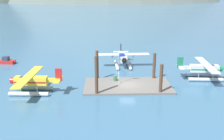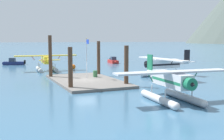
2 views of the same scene
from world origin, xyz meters
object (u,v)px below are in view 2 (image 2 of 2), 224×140
fuel_drum (95,74)px  seaplane_yellow_port_aft (46,62)px  flagpole (87,53)px  mooring_buoy (73,67)px  seaplane_white_bow_centre (164,66)px  boat_red_open_west (113,61)px  boat_navy_open_sw (13,63)px  seaplane_silver_stbd_fwd (172,84)px

fuel_drum → seaplane_yellow_port_aft: (-12.68, -4.17, 0.84)m
flagpole → mooring_buoy: (-14.45, 2.21, -3.16)m
seaplane_white_bow_centre → boat_red_open_west: bearing=172.8°
flagpole → mooring_buoy: bearing=171.3°
seaplane_white_bow_centre → boat_navy_open_sw: size_ratio=2.21×
flagpole → seaplane_yellow_port_aft: flagpole is taller
fuel_drum → seaplane_white_bow_centre: bearing=78.3°
mooring_buoy → seaplane_white_bow_centre: 18.07m
flagpole → seaplane_white_bow_centre: bearing=83.2°
flagpole → fuel_drum: (-0.67, 1.37, -2.85)m
boat_red_open_west → seaplane_yellow_port_aft: bearing=-59.4°
boat_navy_open_sw → flagpole: bearing=14.5°
flagpole → boat_navy_open_sw: bearing=-165.5°
flagpole → seaplane_white_bow_centre: (1.32, 10.97, -2.02)m
seaplane_silver_stbd_fwd → mooring_buoy: bearing=-179.2°
flagpole → fuel_drum: bearing=116.0°
mooring_buoy → boat_red_open_west: size_ratio=0.18×
boat_red_open_west → fuel_drum: bearing=-29.3°
mooring_buoy → seaplane_silver_stbd_fwd: 29.23m
fuel_drum → mooring_buoy: (-13.78, 0.84, -0.31)m
mooring_buoy → boat_navy_open_sw: size_ratio=0.18×
fuel_drum → seaplane_yellow_port_aft: bearing=-161.8°
seaplane_silver_stbd_fwd → boat_red_open_west: (-38.08, 11.46, -1.09)m
seaplane_white_bow_centre → seaplane_yellow_port_aft: bearing=-136.8°
seaplane_silver_stbd_fwd → boat_red_open_west: 39.78m
seaplane_silver_stbd_fwd → boat_red_open_west: seaplane_silver_stbd_fwd is taller
mooring_buoy → seaplane_yellow_port_aft: 5.26m
fuel_drum → boat_red_open_west: 25.99m
seaplane_white_bow_centre → seaplane_silver_stbd_fwd: size_ratio=1.00×
flagpole → fuel_drum: 3.24m
flagpole → seaplane_yellow_port_aft: size_ratio=0.50×
seaplane_silver_stbd_fwd → seaplane_yellow_port_aft: size_ratio=1.00×
seaplane_yellow_port_aft → boat_red_open_west: 19.65m
fuel_drum → mooring_buoy: 13.81m
fuel_drum → seaplane_silver_stbd_fwd: seaplane_silver_stbd_fwd is taller
flagpole → boat_navy_open_sw: 28.80m
seaplane_white_bow_centre → flagpole: bearing=-96.8°
seaplane_white_bow_centre → seaplane_silver_stbd_fwd: (13.43, -8.33, 0.00)m
fuel_drum → boat_red_open_west: size_ratio=0.18×
mooring_buoy → seaplane_white_bow_centre: seaplane_white_bow_centre is taller
fuel_drum → boat_navy_open_sw: bearing=-162.5°
mooring_buoy → fuel_drum: bearing=-3.5°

